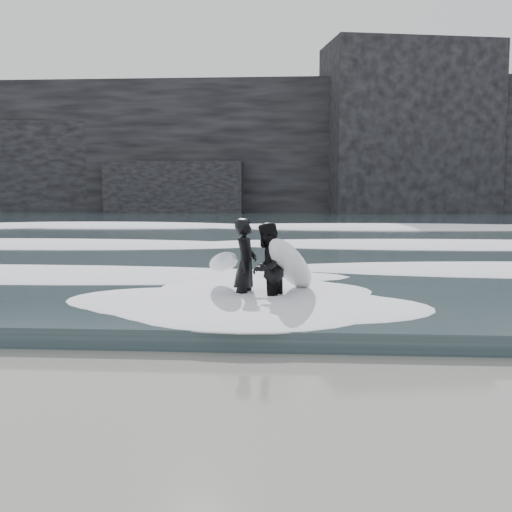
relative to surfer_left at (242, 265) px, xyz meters
name	(u,v)px	position (x,y,z in m)	size (l,w,h in m)	color
ground	(154,443)	(-0.20, -5.92, -0.83)	(120.00, 120.00, 0.00)	#7E694B
sea	(278,225)	(-0.20, 23.08, -0.68)	(90.00, 52.00, 0.30)	#2F3E42
headland	(286,151)	(-0.20, 40.08, 4.17)	(70.00, 9.00, 10.00)	black
foam_near	(245,267)	(-0.20, 3.08, -0.43)	(60.00, 3.20, 0.20)	white
foam_mid	(264,240)	(-0.20, 10.08, -0.41)	(60.00, 4.00, 0.24)	white
foam_far	(275,224)	(-0.20, 19.08, -0.38)	(60.00, 4.80, 0.30)	white
surfer_left	(242,265)	(0.00, 0.00, 0.00)	(1.06, 1.86, 1.64)	black
surfer_right	(271,269)	(0.53, -0.33, -0.02)	(1.33, 2.05, 1.59)	black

